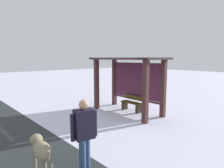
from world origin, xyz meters
TOP-DOWN VIEW (x-y plane):
  - ground_plane at (0.00, 0.00)m, footprint 60.00×60.00m
  - bus_shelter at (0.00, 0.18)m, footprint 3.39×1.66m
  - bench_left_inside at (0.00, 0.31)m, footprint 1.05×0.36m
  - person_walking at (2.56, -4.06)m, footprint 0.33×0.60m
  - dog at (2.01, -4.76)m, footprint 1.07×0.42m

SIDE VIEW (x-z plane):
  - ground_plane at x=0.00m, z-range 0.00..0.00m
  - bench_left_inside at x=0.00m, z-range -0.03..0.67m
  - dog at x=2.01m, z-range 0.17..0.94m
  - person_walking at x=2.56m, z-range 0.13..1.72m
  - bus_shelter at x=0.00m, z-range 0.52..2.97m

